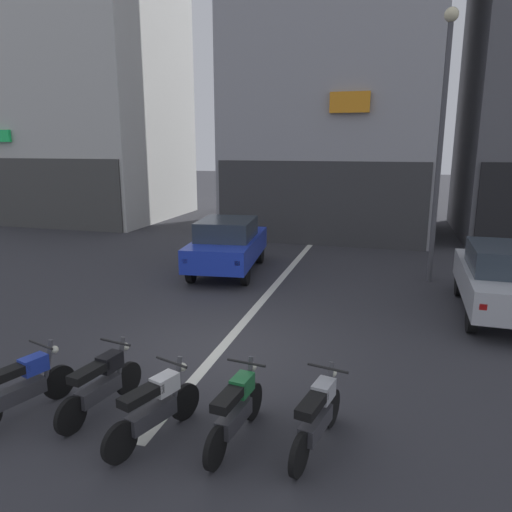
% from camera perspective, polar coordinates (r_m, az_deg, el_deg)
% --- Properties ---
extents(ground_plane, '(120.00, 120.00, 0.00)m').
position_cam_1_polar(ground_plane, '(9.15, -4.46, -11.29)').
color(ground_plane, '#333338').
extents(lane_centre_line, '(0.20, 18.00, 0.01)m').
position_cam_1_polar(lane_centre_line, '(14.60, 3.77, -1.87)').
color(lane_centre_line, silver).
rests_on(lane_centre_line, ground).
extents(building_corner_left, '(8.34, 8.15, 19.60)m').
position_cam_1_polar(building_corner_left, '(27.73, -20.05, 24.91)').
color(building_corner_left, silver).
rests_on(building_corner_left, ground).
extents(building_mid_block, '(8.33, 8.71, 19.09)m').
position_cam_1_polar(building_mid_block, '(23.17, 9.95, 27.34)').
color(building_mid_block, '#9E9EA3').
rests_on(building_mid_block, ground).
extents(car_blue_crossing_near, '(2.22, 4.27, 1.64)m').
position_cam_1_polar(car_blue_crossing_near, '(14.34, -3.40, 1.48)').
color(car_blue_crossing_near, black).
rests_on(car_blue_crossing_near, ground).
extents(car_silver_parked_kerbside, '(1.86, 4.14, 1.64)m').
position_cam_1_polar(car_silver_parked_kerbside, '(11.98, 27.70, -2.37)').
color(car_silver_parked_kerbside, black).
rests_on(car_silver_parked_kerbside, ground).
extents(car_white_down_street, '(1.83, 4.13, 1.64)m').
position_cam_1_polar(car_white_down_street, '(21.15, 12.45, 4.97)').
color(car_white_down_street, black).
rests_on(car_white_down_street, ground).
extents(street_lamp, '(0.36, 0.36, 7.17)m').
position_cam_1_polar(street_lamp, '(13.95, 21.42, 14.55)').
color(street_lamp, '#47474C').
rests_on(street_lamp, ground).
extents(motorcycle_blue_row_leftmost, '(0.66, 1.61, 0.98)m').
position_cam_1_polar(motorcycle_blue_row_leftmost, '(7.73, -26.17, -13.74)').
color(motorcycle_blue_row_leftmost, black).
rests_on(motorcycle_blue_row_leftmost, ground).
extents(motorcycle_black_row_left_mid, '(0.55, 1.66, 0.98)m').
position_cam_1_polar(motorcycle_black_row_left_mid, '(7.39, -18.02, -14.26)').
color(motorcycle_black_row_left_mid, black).
rests_on(motorcycle_black_row_left_mid, ground).
extents(motorcycle_white_row_centre, '(0.68, 1.60, 0.98)m').
position_cam_1_polar(motorcycle_white_row_centre, '(6.63, -12.02, -17.24)').
color(motorcycle_white_row_centre, black).
rests_on(motorcycle_white_row_centre, ground).
extents(motorcycle_green_row_right_mid, '(0.55, 1.67, 0.98)m').
position_cam_1_polar(motorcycle_green_row_right_mid, '(6.46, -2.39, -17.82)').
color(motorcycle_green_row_right_mid, black).
rests_on(motorcycle_green_row_right_mid, ground).
extents(motorcycle_silver_row_rightmost, '(0.55, 1.65, 0.98)m').
position_cam_1_polar(motorcycle_silver_row_rightmost, '(6.37, 7.41, -18.38)').
color(motorcycle_silver_row_rightmost, black).
rests_on(motorcycle_silver_row_rightmost, ground).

